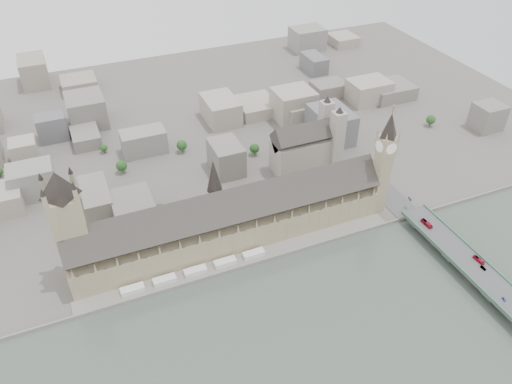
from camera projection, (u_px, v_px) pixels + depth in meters
name	position (u px, v px, depth m)	size (l,w,h in m)	color
ground	(239.00, 255.00, 414.48)	(900.00, 900.00, 0.00)	#595651
embankment_wall	(246.00, 266.00, 402.53)	(600.00, 1.50, 3.00)	slate
river_terrace	(243.00, 260.00, 408.35)	(270.00, 15.00, 2.00)	slate
terrace_tents	(195.00, 271.00, 394.58)	(118.00, 7.00, 4.00)	white
palace_of_westminster	(230.00, 220.00, 415.28)	(265.00, 40.73, 55.44)	tan
elizabeth_tower	(384.00, 157.00, 427.88)	(17.00, 17.00, 107.50)	tan
victoria_tower	(69.00, 223.00, 362.71)	(30.00, 30.00, 100.00)	tan
central_tower	(214.00, 185.00, 395.60)	(13.00, 13.00, 48.00)	#9A916A
westminster_bridge	(468.00, 266.00, 396.94)	(25.00, 325.00, 10.25)	#474749
westminster_abbey	(307.00, 146.00, 503.45)	(68.00, 36.00, 64.00)	gray
city_skyline_inland	(163.00, 108.00, 583.30)	(720.00, 360.00, 38.00)	gray
park_trees	(205.00, 209.00, 451.02)	(110.00, 30.00, 15.00)	#1C4D1B
red_bus_north	(427.00, 223.00, 428.32)	(2.90, 12.38, 3.45)	#B1142C
red_bus_south	(479.00, 260.00, 393.63)	(2.44, 10.43, 2.90)	#B6162F
car_blue	(504.00, 299.00, 362.50)	(1.53, 3.80, 1.29)	#1A2EAB
car_silver	(483.00, 268.00, 387.36)	(1.74, 4.98, 1.64)	gray
car_approach	(410.00, 199.00, 457.17)	(2.03, 5.00, 1.45)	gray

